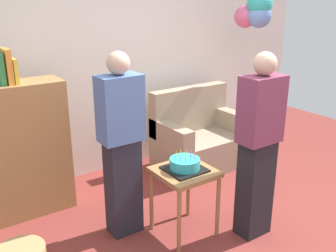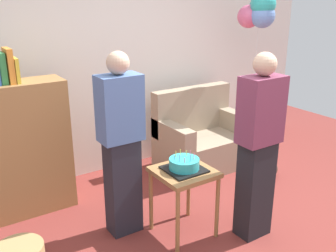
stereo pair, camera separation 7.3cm
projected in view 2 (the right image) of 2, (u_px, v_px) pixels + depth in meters
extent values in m
plane|color=maroon|center=(223.00, 247.00, 3.30)|extent=(8.00, 8.00, 0.00)
cube|color=silver|center=(112.00, 58.00, 4.48)|extent=(6.00, 0.10, 2.70)
cube|color=gray|center=(204.00, 151.00, 4.79)|extent=(1.10, 0.70, 0.40)
cube|color=gray|center=(192.00, 109.00, 4.85)|extent=(1.10, 0.16, 0.56)
cube|color=gray|center=(173.00, 134.00, 4.44)|extent=(0.16, 0.70, 0.24)
cube|color=gray|center=(233.00, 120.00, 4.93)|extent=(0.16, 0.70, 0.24)
cube|color=olive|center=(26.00, 149.00, 3.69)|extent=(0.80, 0.36, 1.30)
cube|color=#38934C|center=(2.00, 68.00, 3.37)|extent=(0.05, 0.16, 0.27)
cube|color=orange|center=(9.00, 66.00, 3.40)|extent=(0.05, 0.22, 0.31)
cube|color=gold|center=(15.00, 70.00, 3.44)|extent=(0.03, 0.22, 0.22)
cube|color=olive|center=(184.00, 172.00, 3.31)|extent=(0.48, 0.48, 0.04)
cylinder|color=olive|center=(178.00, 222.00, 3.14)|extent=(0.04, 0.04, 0.58)
cylinder|color=olive|center=(217.00, 207.00, 3.36)|extent=(0.04, 0.04, 0.58)
cylinder|color=olive|center=(151.00, 201.00, 3.47)|extent=(0.04, 0.04, 0.58)
cylinder|color=olive|center=(189.00, 188.00, 3.69)|extent=(0.04, 0.04, 0.58)
cube|color=black|center=(184.00, 169.00, 3.30)|extent=(0.32, 0.32, 0.02)
cylinder|color=#2DB2B7|center=(184.00, 164.00, 3.29)|extent=(0.26, 0.26, 0.09)
cylinder|color=#EA668C|center=(190.00, 154.00, 3.30)|extent=(0.01, 0.01, 0.06)
cylinder|color=#F2CC4C|center=(186.00, 153.00, 3.32)|extent=(0.01, 0.01, 0.05)
cylinder|color=#F2CC4C|center=(180.00, 152.00, 3.34)|extent=(0.01, 0.01, 0.05)
cylinder|color=#F2CC4C|center=(176.00, 154.00, 3.30)|extent=(0.01, 0.01, 0.06)
cylinder|color=#66B2E5|center=(174.00, 157.00, 3.24)|extent=(0.01, 0.01, 0.05)
cylinder|color=#66B2E5|center=(180.00, 158.00, 3.20)|extent=(0.01, 0.01, 0.06)
cylinder|color=#EA668C|center=(185.00, 160.00, 3.18)|extent=(0.01, 0.01, 0.05)
cylinder|color=#66B2E5|center=(190.00, 158.00, 3.21)|extent=(0.01, 0.01, 0.06)
cylinder|color=#EA668C|center=(194.00, 156.00, 3.25)|extent=(0.01, 0.01, 0.06)
cube|color=#23232D|center=(123.00, 186.00, 3.41)|extent=(0.28, 0.20, 0.88)
cube|color=#4C6BA3|center=(120.00, 108.00, 3.18)|extent=(0.36, 0.22, 0.56)
sphere|color=#D1A889|center=(118.00, 63.00, 3.05)|extent=(0.19, 0.19, 0.19)
cube|color=black|center=(255.00, 189.00, 3.36)|extent=(0.28, 0.20, 0.88)
cube|color=#75334C|center=(261.00, 110.00, 3.12)|extent=(0.36, 0.22, 0.56)
sphere|color=#D1A889|center=(265.00, 64.00, 3.00)|extent=(0.19, 0.19, 0.19)
ellipsoid|color=#473328|center=(268.00, 171.00, 4.49)|extent=(0.28, 0.14, 0.20)
cylinder|color=silver|center=(254.00, 89.00, 4.88)|extent=(0.00, 0.00, 1.82)
sphere|color=#D65B84|center=(249.00, 16.00, 4.61)|extent=(0.27, 0.27, 0.27)
sphere|color=#2DADA8|center=(261.00, 6.00, 4.69)|extent=(0.28, 0.28, 0.28)
sphere|color=#668ED6|center=(263.00, 16.00, 4.51)|extent=(0.29, 0.29, 0.29)
sphere|color=#2DADA8|center=(263.00, 4.00, 4.47)|extent=(0.29, 0.29, 0.29)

